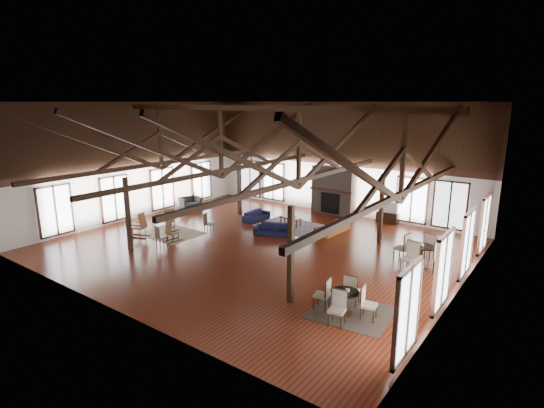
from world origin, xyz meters
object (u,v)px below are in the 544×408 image
Objects in this scene: sofa_navy_left at (256,215)px; tv_console at (387,217)px; sofa_orange at (332,226)px; cafe_table_near at (345,298)px; coffee_table at (291,218)px; cafe_table_far at (422,252)px; sofa_navy_front at (274,229)px; armchair at (190,204)px.

sofa_navy_left is 1.53× the size of tv_console.
sofa_orange is (4.23, 0.42, 0.05)m from sofa_navy_left.
cafe_table_near is 1.76× the size of tv_console.
sofa_navy_left is 0.87× the size of cafe_table_near.
sofa_orange reaches higher than coffee_table.
sofa_orange is 1.05× the size of cafe_table_near.
cafe_table_far is 2.05× the size of tv_console.
sofa_navy_front is 0.81× the size of cafe_table_far.
coffee_table is 7.15m from cafe_table_far.
tv_console is (3.46, 5.10, 0.01)m from sofa_navy_front.
sofa_navy_front is at bearing -66.75° from coffee_table.
cafe_table_near is at bearing -97.59° from cafe_table_far.
sofa_orange is 0.90× the size of cafe_table_far.
sofa_orange is 1.77× the size of armchair.
coffee_table is 6.33m from armchair.
cafe_table_near is 4.98m from cafe_table_far.
sofa_navy_left is 6.72m from tv_console.
armchair reaches higher than coffee_table.
coffee_table is (1.98, 0.23, 0.13)m from sofa_navy_left.
cafe_table_near is (6.05, -4.85, 0.22)m from sofa_navy_front.
cafe_table_near reaches higher than sofa_orange.
armchair is 13.26m from cafe_table_far.
armchair is at bearing 95.71° from sofa_navy_left.
sofa_orange is at bearing 24.71° from sofa_navy_front.
armchair is 0.51× the size of cafe_table_far.
sofa_navy_front is at bearing -126.42° from sofa_navy_left.
sofa_orange reaches higher than sofa_navy_front.
sofa_navy_left is at bearing -147.86° from tv_console.
coffee_table is 4.99m from tv_console.
coffee_table is 0.55× the size of cafe_table_far.
coffee_table is 9.13m from cafe_table_near.
cafe_table_near is (4.05, -6.79, 0.20)m from sofa_orange.
armchair is 13.84m from cafe_table_near.
armchair reaches higher than sofa_orange.
sofa_navy_front is 0.95× the size of cafe_table_near.
tv_console is (-2.59, 9.95, -0.22)m from cafe_table_near.
coffee_table is 0.64× the size of cafe_table_near.
armchair is (-4.30, -0.59, 0.12)m from sofa_navy_left.
sofa_orange reaches higher than tv_console.
sofa_navy_front is 2.70m from sofa_navy_left.
sofa_navy_front is at bearing -124.17° from tv_console.
tv_console is at bearing 36.41° from sofa_navy_front.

